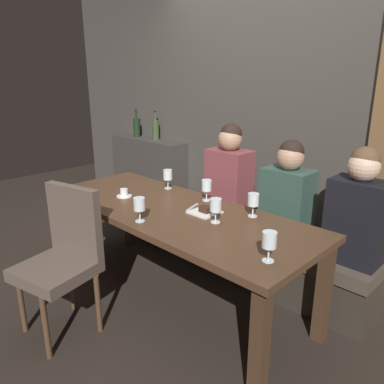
% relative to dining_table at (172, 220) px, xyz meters
% --- Properties ---
extents(ground, '(9.00, 9.00, 0.00)m').
position_rel_dining_table_xyz_m(ground, '(0.00, 0.00, -0.65)').
color(ground, black).
extents(back_wall_tiled, '(6.00, 0.12, 3.00)m').
position_rel_dining_table_xyz_m(back_wall_tiled, '(0.00, 1.22, 0.85)').
color(back_wall_tiled, '#423D38').
rests_on(back_wall_tiled, ground).
extents(back_counter, '(1.10, 0.28, 0.95)m').
position_rel_dining_table_xyz_m(back_counter, '(-1.55, 1.04, -0.18)').
color(back_counter, '#38342F').
rests_on(back_counter, ground).
extents(dining_table, '(2.20, 0.84, 0.74)m').
position_rel_dining_table_xyz_m(dining_table, '(0.00, 0.00, 0.00)').
color(dining_table, '#412B1C').
rests_on(dining_table, ground).
extents(banquette_bench, '(2.50, 0.44, 0.45)m').
position_rel_dining_table_xyz_m(banquette_bench, '(0.00, 0.70, -0.42)').
color(banquette_bench, '#312A23').
rests_on(banquette_bench, ground).
extents(chair_near_side, '(0.53, 0.53, 0.98)m').
position_rel_dining_table_xyz_m(chair_near_side, '(-0.26, -0.72, -0.09)').
color(chair_near_side, '#4C3321').
rests_on(chair_near_side, ground).
extents(diner_redhead, '(0.36, 0.24, 0.84)m').
position_rel_dining_table_xyz_m(diner_redhead, '(-0.04, 0.69, 0.19)').
color(diner_redhead, brown).
rests_on(diner_redhead, banquette_bench).
extents(diner_bearded, '(0.36, 0.24, 0.77)m').
position_rel_dining_table_xyz_m(diner_bearded, '(0.52, 0.70, 0.16)').
color(diner_bearded, '#2D473D').
rests_on(diner_bearded, banquette_bench).
extents(diner_far_end, '(0.36, 0.24, 0.79)m').
position_rel_dining_table_xyz_m(diner_far_end, '(1.05, 0.70, 0.17)').
color(diner_far_end, black).
rests_on(diner_far_end, banquette_bench).
extents(wine_bottle_dark_red, '(0.08, 0.08, 0.33)m').
position_rel_dining_table_xyz_m(wine_bottle_dark_red, '(-1.74, 1.02, 0.42)').
color(wine_bottle_dark_red, black).
rests_on(wine_bottle_dark_red, back_counter).
extents(wine_bottle_pale_label, '(0.08, 0.08, 0.33)m').
position_rel_dining_table_xyz_m(wine_bottle_pale_label, '(-1.43, 1.05, 0.42)').
color(wine_bottle_pale_label, '#384728').
rests_on(wine_bottle_pale_label, back_counter).
extents(wine_glass_far_right, '(0.08, 0.08, 0.16)m').
position_rel_dining_table_xyz_m(wine_glass_far_right, '(0.95, -0.19, 0.20)').
color(wine_glass_far_right, silver).
rests_on(wine_glass_far_right, dining_table).
extents(wine_glass_far_left, '(0.08, 0.08, 0.16)m').
position_rel_dining_table_xyz_m(wine_glass_far_left, '(0.05, 0.31, 0.20)').
color(wine_glass_far_left, silver).
rests_on(wine_glass_far_left, dining_table).
extents(wine_glass_near_left, '(0.08, 0.08, 0.16)m').
position_rel_dining_table_xyz_m(wine_glass_near_left, '(0.40, 0.02, 0.20)').
color(wine_glass_near_left, silver).
rests_on(wine_glass_near_left, dining_table).
extents(wine_glass_end_right, '(0.08, 0.08, 0.16)m').
position_rel_dining_table_xyz_m(wine_glass_end_right, '(0.51, 0.28, 0.20)').
color(wine_glass_end_right, silver).
rests_on(wine_glass_end_right, dining_table).
extents(wine_glass_center_front, '(0.08, 0.08, 0.16)m').
position_rel_dining_table_xyz_m(wine_glass_center_front, '(0.03, -0.32, 0.20)').
color(wine_glass_center_front, silver).
rests_on(wine_glass_center_front, dining_table).
extents(wine_glass_center_back, '(0.08, 0.08, 0.16)m').
position_rel_dining_table_xyz_m(wine_glass_center_back, '(-0.40, 0.32, 0.20)').
color(wine_glass_center_back, silver).
rests_on(wine_glass_center_back, dining_table).
extents(espresso_cup, '(0.12, 0.12, 0.06)m').
position_rel_dining_table_xyz_m(espresso_cup, '(-0.48, -0.08, 0.11)').
color(espresso_cup, white).
rests_on(espresso_cup, dining_table).
extents(dessert_plate, '(0.19, 0.19, 0.05)m').
position_rel_dining_table_xyz_m(dessert_plate, '(0.23, 0.10, 0.10)').
color(dessert_plate, white).
rests_on(dessert_plate, dining_table).
extents(fork_on_table, '(0.07, 0.17, 0.01)m').
position_rel_dining_table_xyz_m(fork_on_table, '(0.09, 0.12, 0.09)').
color(fork_on_table, silver).
rests_on(fork_on_table, dining_table).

